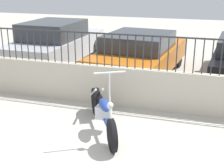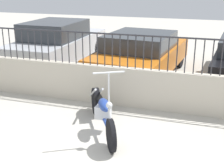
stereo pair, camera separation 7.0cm
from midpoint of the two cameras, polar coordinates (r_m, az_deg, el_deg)
low_wall at (r=7.03m, az=1.01°, el=-0.35°), size 9.78×0.18×0.89m
fence_railing at (r=6.79m, az=1.06°, el=7.16°), size 9.78×0.04×0.74m
motorcycle_blue at (r=5.94m, az=-1.55°, el=-4.76°), size 1.19×1.95×1.34m
car_silver at (r=10.62m, az=-9.67°, el=7.43°), size 1.82×4.40×1.45m
car_orange at (r=9.23m, az=5.62°, el=5.52°), size 2.30×4.42×1.28m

